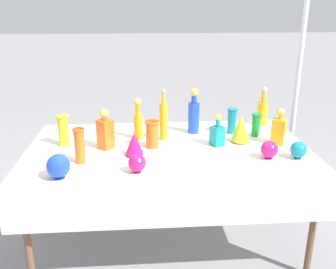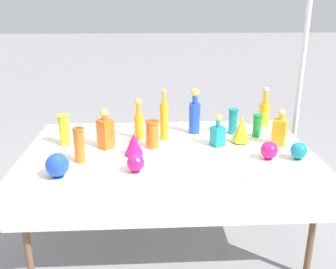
{
  "view_description": "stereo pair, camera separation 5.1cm",
  "coord_description": "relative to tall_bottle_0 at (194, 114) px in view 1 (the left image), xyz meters",
  "views": [
    {
      "loc": [
        -0.19,
        -2.5,
        1.75
      ],
      "look_at": [
        0.0,
        0.0,
        0.86
      ],
      "focal_mm": 40.0,
      "sensor_mm": 36.0,
      "label": 1
    },
    {
      "loc": [
        -0.14,
        -2.5,
        1.75
      ],
      "look_at": [
        0.0,
        0.0,
        0.86
      ],
      "focal_mm": 40.0,
      "sensor_mm": 36.0,
      "label": 2
    }
  ],
  "objects": [
    {
      "name": "ground_plane",
      "position": [
        -0.23,
        -0.31,
        -0.91
      ],
      "size": [
        40.0,
        40.0,
        0.0
      ],
      "primitive_type": "plane",
      "color": "gray"
    },
    {
      "name": "display_table",
      "position": [
        -0.23,
        -0.34,
        -0.2
      ],
      "size": [
        2.01,
        1.2,
        0.76
      ],
      "color": "white",
      "rests_on": "ground"
    },
    {
      "name": "tall_bottle_0",
      "position": [
        0.0,
        0.0,
        0.0
      ],
      "size": [
        0.09,
        0.09,
        0.36
      ],
      "color": "blue",
      "rests_on": "display_table"
    },
    {
      "name": "tall_bottle_1",
      "position": [
        -0.44,
        -0.11,
        -0.02
      ],
      "size": [
        0.07,
        0.07,
        0.32
      ],
      "color": "orange",
      "rests_on": "display_table"
    },
    {
      "name": "tall_bottle_2",
      "position": [
        0.61,
        0.16,
        -0.03
      ],
      "size": [
        0.09,
        0.09,
        0.33
      ],
      "color": "orange",
      "rests_on": "display_table"
    },
    {
      "name": "tall_bottle_3",
      "position": [
        -0.25,
        -0.14,
        0.0
      ],
      "size": [
        0.06,
        0.06,
        0.39
      ],
      "color": "orange",
      "rests_on": "display_table"
    },
    {
      "name": "square_decanter_0",
      "position": [
        0.59,
        -0.29,
        -0.04
      ],
      "size": [
        0.13,
        0.13,
        0.27
      ],
      "color": "orange",
      "rests_on": "display_table"
    },
    {
      "name": "square_decanter_1",
      "position": [
        -0.67,
        -0.29,
        -0.03
      ],
      "size": [
        0.13,
        0.13,
        0.29
      ],
      "color": "orange",
      "rests_on": "display_table"
    },
    {
      "name": "square_decanter_2",
      "position": [
        0.13,
        -0.29,
        -0.06
      ],
      "size": [
        0.11,
        0.11,
        0.24
      ],
      "color": "teal",
      "rests_on": "display_table"
    },
    {
      "name": "slender_vase_0",
      "position": [
        0.47,
        -0.11,
        -0.06
      ],
      "size": [
        0.08,
        0.08,
        0.18
      ],
      "color": "#198C38",
      "rests_on": "display_table"
    },
    {
      "name": "slender_vase_1",
      "position": [
        -0.98,
        -0.21,
        -0.03
      ],
      "size": [
        0.09,
        0.09,
        0.23
      ],
      "color": "yellow",
      "rests_on": "display_table"
    },
    {
      "name": "slender_vase_2",
      "position": [
        0.3,
        -0.03,
        -0.05
      ],
      "size": [
        0.08,
        0.08,
        0.2
      ],
      "color": "teal",
      "rests_on": "display_table"
    },
    {
      "name": "slender_vase_3",
      "position": [
        -0.81,
        -0.53,
        -0.03
      ],
      "size": [
        0.08,
        0.08,
        0.23
      ],
      "color": "orange",
      "rests_on": "display_table"
    },
    {
      "name": "slender_vase_4",
      "position": [
        -0.34,
        -0.29,
        -0.05
      ],
      "size": [
        0.11,
        0.11,
        0.2
      ],
      "color": "orange",
      "rests_on": "display_table"
    },
    {
      "name": "fluted_vase_0",
      "position": [
        -0.47,
        -0.44,
        -0.07
      ],
      "size": [
        0.13,
        0.13,
        0.16
      ],
      "color": "#C61972",
      "rests_on": "display_table"
    },
    {
      "name": "fluted_vase_1",
      "position": [
        0.32,
        -0.24,
        -0.05
      ],
      "size": [
        0.14,
        0.14,
        0.21
      ],
      "color": "yellow",
      "rests_on": "display_table"
    },
    {
      "name": "round_bowl_0",
      "position": [
        0.63,
        -0.57,
        -0.09
      ],
      "size": [
        0.11,
        0.11,
        0.12
      ],
      "color": "teal",
      "rests_on": "display_table"
    },
    {
      "name": "round_bowl_1",
      "position": [
        0.43,
        -0.56,
        -0.09
      ],
      "size": [
        0.12,
        0.12,
        0.12
      ],
      "color": "#C61972",
      "rests_on": "display_table"
    },
    {
      "name": "round_bowl_2",
      "position": [
        -0.45,
        -0.71,
        -0.09
      ],
      "size": [
        0.11,
        0.11,
        0.12
      ],
      "color": "#C61972",
      "rests_on": "display_table"
    },
    {
      "name": "round_bowl_3",
      "position": [
        -0.91,
        -0.76,
        -0.08
      ],
      "size": [
        0.14,
        0.14,
        0.15
      ],
      "color": "blue",
      "rests_on": "display_table"
    },
    {
      "name": "price_tag_left",
      "position": [
        0.24,
        -0.84,
        -0.13
      ],
      "size": [
        0.05,
        0.02,
        0.05
      ],
      "primitive_type": "cube",
      "rotation": [
        -0.21,
        0.0,
        -0.18
      ],
      "color": "white",
      "rests_on": "display_table"
    },
    {
      "name": "price_tag_center",
      "position": [
        0.05,
        -0.84,
        -0.14
      ],
      "size": [
        0.06,
        0.02,
        0.04
      ],
      "primitive_type": "cube",
      "rotation": [
        -0.21,
        0.0,
        -0.11
      ],
      "color": "white",
      "rests_on": "display_table"
    },
    {
      "name": "cardboard_box_behind_left",
      "position": [
        0.13,
        0.84,
        -0.75
      ],
      "size": [
        0.58,
        0.48,
        0.41
      ],
      "color": "tan",
      "rests_on": "ground"
    },
    {
      "name": "canopy_pole",
      "position": [
        0.99,
        0.4,
        0.04
      ],
      "size": [
        0.18,
        0.18,
        2.42
      ],
      "color": "silver",
      "rests_on": "ground"
    }
  ]
}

